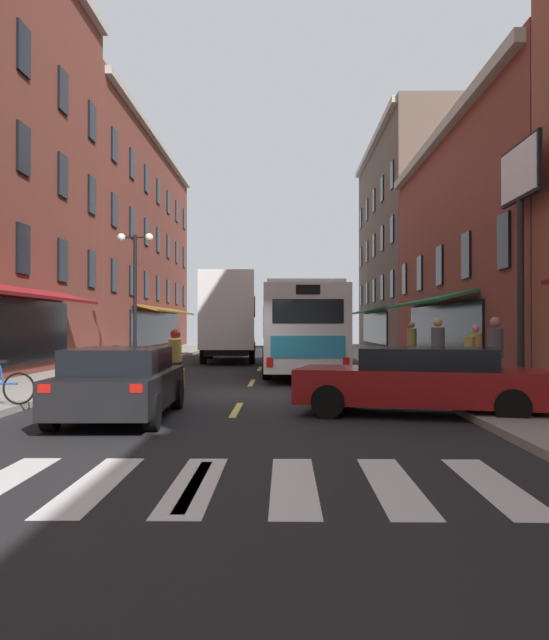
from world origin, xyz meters
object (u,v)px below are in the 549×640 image
object	(u,v)px
billboard_sign	(520,203)
sedan_far	(422,380)
sedan_near	(239,342)
street_lamp_twin	(135,293)
transit_bus	(299,328)
pedestrian_rear	(438,351)
pedestrian_mid	(495,355)
pedestrian_near	(475,353)
box_truck	(229,318)
sedan_mid	(121,383)
bicycle_mid	(110,361)
pedestrian_far	(412,344)
motorcycle_rider	(175,366)

from	to	relation	value
billboard_sign	sedan_far	bearing A→B (deg)	-129.45
sedan_near	street_lamp_twin	world-z (taller)	street_lamp_twin
transit_bus	street_lamp_twin	world-z (taller)	street_lamp_twin
pedestrian_rear	pedestrian_mid	bearing A→B (deg)	124.32
billboard_sign	sedan_far	world-z (taller)	billboard_sign
pedestrian_mid	pedestrian_rear	bearing A→B (deg)	124.43
pedestrian_near	box_truck	bearing A→B (deg)	172.85
box_truck	sedan_mid	size ratio (longest dim) A/B	1.83
pedestrian_mid	sedan_mid	bearing A→B (deg)	-141.06
pedestrian_near	street_lamp_twin	world-z (taller)	street_lamp_twin
sedan_mid	bicycle_mid	xyz separation A→B (m)	(-3.02, 10.70, -0.19)
transit_bus	sedan_far	distance (m)	12.08
pedestrian_near	pedestrian_mid	bearing A→B (deg)	-44.68
transit_bus	street_lamp_twin	bearing A→B (deg)	169.03
sedan_near	bicycle_mid	distance (m)	19.74
street_lamp_twin	billboard_sign	bearing A→B (deg)	-37.02
transit_bus	sedan_far	bearing A→B (deg)	-79.74
sedan_far	pedestrian_far	size ratio (longest dim) A/B	2.88
transit_bus	motorcycle_rider	distance (m)	8.46
pedestrian_mid	pedestrian_near	bearing A→B (deg)	101.40
sedan_far	street_lamp_twin	world-z (taller)	street_lamp_twin
billboard_sign	box_truck	distance (m)	17.48
billboard_sign	pedestrian_far	world-z (taller)	billboard_sign
billboard_sign	pedestrian_rear	xyz separation A→B (m)	(-1.93, 0.78, -3.80)
sedan_near	sedan_mid	size ratio (longest dim) A/B	1.09
pedestrian_far	pedestrian_rear	world-z (taller)	pedestrian_rear
motorcycle_rider	bicycle_mid	size ratio (longest dim) A/B	1.21
billboard_sign	street_lamp_twin	distance (m)	15.05
box_truck	bicycle_mid	bearing A→B (deg)	-111.15
transit_bus	box_truck	world-z (taller)	box_truck
pedestrian_mid	pedestrian_far	size ratio (longest dim) A/B	1.04
box_truck	motorcycle_rider	distance (m)	14.93
motorcycle_rider	pedestrian_near	bearing A→B (deg)	8.53
pedestrian_near	pedestrian_rear	xyz separation A→B (m)	(-1.12, -0.47, 0.08)
pedestrian_near	pedestrian_mid	world-z (taller)	pedestrian_mid
pedestrian_mid	pedestrian_rear	distance (m)	2.68
pedestrian_mid	motorcycle_rider	bearing A→B (deg)	-174.63
motorcycle_rider	pedestrian_far	size ratio (longest dim) A/B	1.19
billboard_sign	pedestrian_mid	size ratio (longest dim) A/B	3.48
sedan_far	motorcycle_rider	world-z (taller)	motorcycle_rider
transit_bus	sedan_mid	world-z (taller)	transit_bus
motorcycle_rider	pedestrian_far	distance (m)	11.09
transit_bus	bicycle_mid	bearing A→B (deg)	-165.37
bicycle_mid	pedestrian_near	size ratio (longest dim) A/B	1.05
bicycle_mid	sedan_mid	bearing A→B (deg)	-74.26
pedestrian_near	sedan_mid	bearing A→B (deg)	-91.64
billboard_sign	pedestrian_near	world-z (taller)	billboard_sign
transit_bus	sedan_near	xyz separation A→B (m)	(-3.41, 17.74, -0.98)
billboard_sign	pedestrian_far	size ratio (longest dim) A/B	3.62
transit_bus	sedan_mid	xyz separation A→B (m)	(-3.61, -12.43, -0.96)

